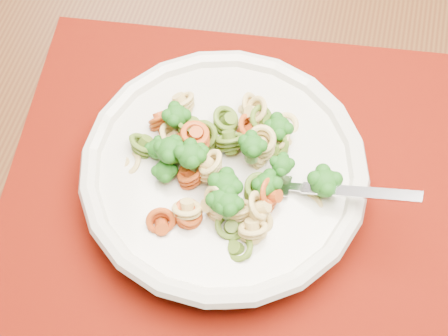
# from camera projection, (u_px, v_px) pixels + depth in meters

# --- Properties ---
(dining_table) EXTENTS (1.39, 0.98, 0.75)m
(dining_table) POSITION_uv_depth(u_px,v_px,m) (255.00, 113.00, 0.83)
(dining_table) COLOR #4C2E15
(dining_table) RESTS_ON ground
(placemat) EXTENTS (0.50, 0.39, 0.00)m
(placemat) POSITION_uv_depth(u_px,v_px,m) (244.00, 179.00, 0.65)
(placemat) COLOR #611304
(placemat) RESTS_ON dining_table
(pasta_bowl) EXTENTS (0.29, 0.29, 0.05)m
(pasta_bowl) POSITION_uv_depth(u_px,v_px,m) (224.00, 172.00, 0.62)
(pasta_bowl) COLOR beige
(pasta_bowl) RESTS_ON placemat
(pasta_broccoli_heap) EXTENTS (0.24, 0.24, 0.06)m
(pasta_broccoli_heap) POSITION_uv_depth(u_px,v_px,m) (224.00, 165.00, 0.61)
(pasta_broccoli_heap) COLOR tan
(pasta_broccoli_heap) RESTS_ON pasta_bowl
(fork) EXTENTS (0.18, 0.05, 0.08)m
(fork) POSITION_uv_depth(u_px,v_px,m) (277.00, 186.00, 0.60)
(fork) COLOR silver
(fork) RESTS_ON pasta_bowl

